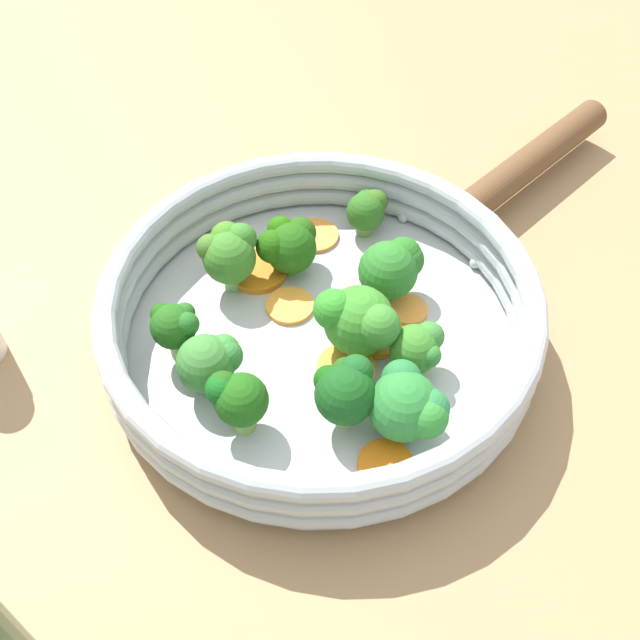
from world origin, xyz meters
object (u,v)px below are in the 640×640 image
carrot_slice_3 (290,306)px  carrot_slice_1 (407,310)px  broccoli_floret_1 (345,389)px  broccoli_floret_8 (175,326)px  carrot_slice_0 (315,235)px  carrot_slice_2 (386,464)px  broccoli_floret_5 (236,398)px  broccoli_floret_7 (409,405)px  carrot_slice_6 (346,369)px  carrot_slice_4 (376,339)px  broccoli_floret_9 (211,361)px  broccoli_floret_2 (418,348)px  broccoli_floret_6 (229,252)px  broccoli_floret_0 (288,244)px  skillet (320,340)px  broccoli_floret_3 (393,267)px  carrot_slice_5 (258,271)px  broccoli_floret_4 (368,209)px  broccoli_floret_10 (359,320)px

carrot_slice_3 → carrot_slice_1: bearing=1.0°
broccoli_floret_1 → broccoli_floret_8: bearing=159.1°
carrot_slice_0 → carrot_slice_2: carrot_slice_2 is taller
broccoli_floret_5 → broccoli_floret_7: size_ratio=0.92×
carrot_slice_6 → broccoli_floret_8: 0.11m
carrot_slice_0 → carrot_slice_4: bearing=-63.9°
carrot_slice_0 → broccoli_floret_9: (-0.05, -0.14, 0.02)m
broccoli_floret_2 → broccoli_floret_6: (-0.13, 0.07, 0.01)m
broccoli_floret_2 → carrot_slice_2: bearing=-104.0°
broccoli_floret_0 → broccoli_floret_5: size_ratio=0.94×
skillet → broccoli_floret_3: broccoli_floret_3 is taller
broccoli_floret_1 → broccoli_floret_3: bearing=75.1°
carrot_slice_5 → broccoli_floret_6: 0.04m
carrot_slice_4 → broccoli_floret_4: bearing=94.9°
carrot_slice_0 → broccoli_floret_8: size_ratio=0.82×
carrot_slice_2 → broccoli_floret_10: bearing=103.0°
broccoli_floret_2 → broccoli_floret_6: size_ratio=0.77×
carrot_slice_4 → broccoli_floret_7: 0.07m
carrot_slice_1 → broccoli_floret_3: size_ratio=0.58×
broccoli_floret_0 → broccoli_floret_8: broccoli_floret_8 is taller
carrot_slice_5 → broccoli_floret_6: broccoli_floret_6 is taller
broccoli_floret_7 → broccoli_floret_8: (-0.15, 0.05, 0.00)m
skillet → carrot_slice_3: bearing=135.0°
carrot_slice_5 → broccoli_floret_2: broccoli_floret_2 is taller
broccoli_floret_10 → carrot_slice_4: bearing=32.5°
carrot_slice_5 → broccoli_floret_4: bearing=34.4°
broccoli_floret_1 → broccoli_floret_8: 0.12m
carrot_slice_1 → broccoli_floret_10: size_ratio=0.50×
carrot_slice_2 → carrot_slice_1: bearing=83.5°
carrot_slice_0 → broccoli_floret_0: size_ratio=0.85×
carrot_slice_6 → broccoli_floret_7: size_ratio=0.78×
carrot_slice_6 → broccoli_floret_9: (-0.08, -0.02, 0.02)m
broccoli_floret_2 → broccoli_floret_10: size_ratio=0.67×
skillet → broccoli_floret_2: size_ratio=7.28×
carrot_slice_6 → broccoli_floret_1: (0.00, -0.04, 0.03)m
carrot_slice_0 → carrot_slice_3: same height
carrot_slice_3 → broccoli_floret_0: broccoli_floret_0 is taller
carrot_slice_5 → broccoli_floret_7: broccoli_floret_7 is taller
carrot_slice_0 → broccoli_floret_6: 0.08m
carrot_slice_1 → carrot_slice_2: size_ratio=0.84×
carrot_slice_2 → broccoli_floret_9: bearing=155.0°
broccoli_floret_7 → broccoli_floret_10: size_ratio=0.87×
carrot_slice_6 → carrot_slice_1: bearing=53.4°
broccoli_floret_0 → broccoli_floret_3: (0.07, -0.02, 0.00)m
broccoli_floret_6 → carrot_slice_2: bearing=-51.7°
carrot_slice_0 → broccoli_floret_4: bearing=15.6°
broccoli_floret_9 → broccoli_floret_0: bearing=70.6°
carrot_slice_3 → broccoli_floret_7: bearing=-49.4°
carrot_slice_1 → carrot_slice_3: (-0.08, -0.00, -0.00)m
broccoli_floret_1 → broccoli_floret_4: 0.17m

